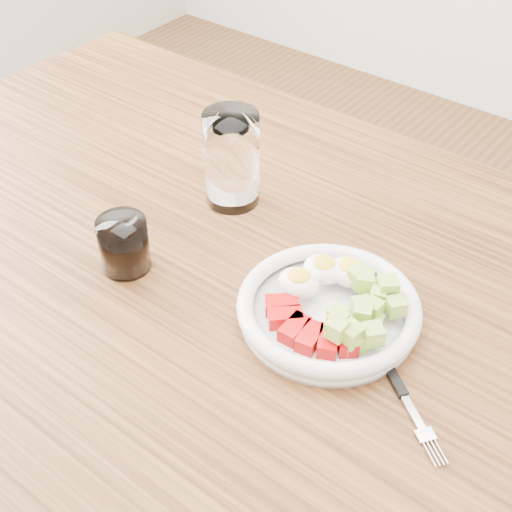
{
  "coord_description": "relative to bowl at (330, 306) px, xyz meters",
  "views": [
    {
      "loc": [
        0.43,
        -0.56,
        1.42
      ],
      "look_at": [
        -0.01,
        0.01,
        0.8
      ],
      "focal_mm": 50.0,
      "sensor_mm": 36.0,
      "label": 1
    }
  ],
  "objects": [
    {
      "name": "dining_table",
      "position": [
        -0.12,
        0.0,
        -0.12
      ],
      "size": [
        1.5,
        0.9,
        0.77
      ],
      "color": "brown",
      "rests_on": "ground"
    },
    {
      "name": "bowl",
      "position": [
        0.0,
        0.0,
        0.0
      ],
      "size": [
        0.23,
        0.23,
        0.06
      ],
      "color": "white",
      "rests_on": "dining_table"
    },
    {
      "name": "fork",
      "position": [
        0.12,
        -0.04,
        -0.02
      ],
      "size": [
        0.15,
        0.12,
        0.01
      ],
      "color": "black",
      "rests_on": "dining_table"
    },
    {
      "name": "water_glass",
      "position": [
        -0.26,
        0.12,
        0.05
      ],
      "size": [
        0.08,
        0.08,
        0.15
      ],
      "primitive_type": "cylinder",
      "color": "white",
      "rests_on": "dining_table"
    },
    {
      "name": "coffee_glass",
      "position": [
        -0.27,
        -0.09,
        0.02
      ],
      "size": [
        0.07,
        0.07,
        0.08
      ],
      "color": "white",
      "rests_on": "dining_table"
    }
  ]
}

